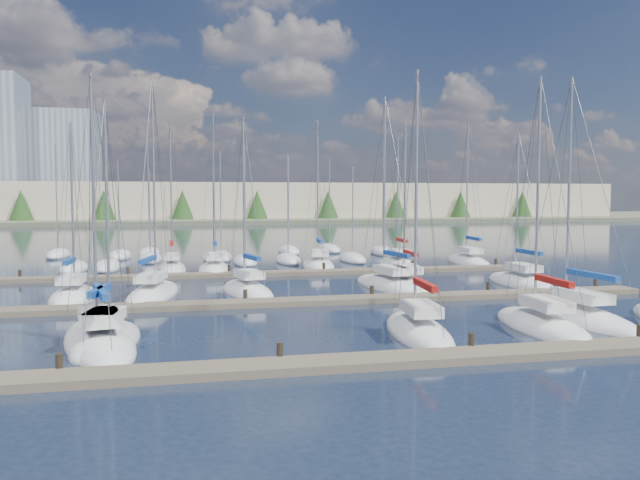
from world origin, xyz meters
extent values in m
plane|color=#1E293D|center=(0.00, 60.00, 0.00)|extent=(400.00, 400.00, 0.00)
cube|color=#6B5E4C|center=(0.00, 2.00, 0.15)|extent=(44.00, 1.80, 0.35)
cylinder|color=#2D261C|center=(-12.00, 2.90, 0.30)|extent=(0.26, 0.26, 1.10)
cylinder|color=#2D261C|center=(-4.00, 2.90, 0.30)|extent=(0.26, 0.26, 1.10)
cylinder|color=#2D261C|center=(4.00, 2.90, 0.30)|extent=(0.26, 0.26, 1.10)
cylinder|color=#2D261C|center=(12.00, 2.90, 0.30)|extent=(0.26, 0.26, 1.10)
cube|color=#6B5E4C|center=(0.00, 16.00, 0.15)|extent=(44.00, 1.80, 0.35)
cylinder|color=#2D261C|center=(-12.00, 16.90, 0.30)|extent=(0.26, 0.26, 1.10)
cylinder|color=#2D261C|center=(-4.00, 16.90, 0.30)|extent=(0.26, 0.26, 1.10)
cylinder|color=#2D261C|center=(4.00, 16.90, 0.30)|extent=(0.26, 0.26, 1.10)
cylinder|color=#2D261C|center=(12.00, 16.90, 0.30)|extent=(0.26, 0.26, 1.10)
cylinder|color=#2D261C|center=(20.00, 16.90, 0.30)|extent=(0.26, 0.26, 1.10)
cube|color=#6B5E4C|center=(0.00, 30.00, 0.15)|extent=(44.00, 1.80, 0.35)
cylinder|color=#2D261C|center=(-20.00, 30.90, 0.30)|extent=(0.26, 0.26, 1.10)
cylinder|color=#2D261C|center=(-12.00, 30.90, 0.30)|extent=(0.26, 0.26, 1.10)
cylinder|color=#2D261C|center=(-4.00, 30.90, 0.30)|extent=(0.26, 0.26, 1.10)
cylinder|color=#2D261C|center=(4.00, 30.90, 0.30)|extent=(0.26, 0.26, 1.10)
cylinder|color=#2D261C|center=(12.00, 30.90, 0.30)|extent=(0.26, 0.26, 1.10)
cylinder|color=#2D261C|center=(20.00, 30.90, 0.30)|extent=(0.26, 0.26, 1.10)
ellipsoid|color=white|center=(-14.45, 20.62, 0.05)|extent=(2.79, 6.99, 1.60)
cube|color=black|center=(-14.45, 20.62, 0.05)|extent=(1.45, 3.36, 0.12)
cube|color=silver|center=(-14.46, 20.27, 1.35)|extent=(1.51, 2.46, 0.50)
cylinder|color=#9EA0A5|center=(-14.44, 21.17, 6.13)|extent=(0.14, 0.14, 10.05)
cylinder|color=#9EA0A5|center=(-14.47, 19.72, 2.40)|extent=(0.16, 2.91, 0.10)
cube|color=navy|center=(-14.47, 19.72, 2.52)|extent=(0.36, 2.69, 0.30)
ellipsoid|color=white|center=(7.93, 21.37, 0.05)|extent=(3.39, 8.37, 1.60)
cube|color=black|center=(7.93, 21.37, 0.05)|extent=(1.73, 4.03, 0.12)
cube|color=silver|center=(7.90, 20.96, 1.35)|extent=(1.72, 2.98, 0.50)
cylinder|color=#9EA0A5|center=(7.99, 22.02, 6.39)|extent=(0.14, 0.14, 10.59)
cylinder|color=#9EA0A5|center=(7.84, 20.31, 2.40)|extent=(0.41, 3.43, 0.10)
cube|color=maroon|center=(7.84, 20.31, 2.52)|extent=(0.58, 3.17, 0.30)
ellipsoid|color=white|center=(-11.24, 7.58, 0.05)|extent=(4.88, 9.59, 1.60)
cube|color=maroon|center=(-11.24, 7.58, 0.05)|extent=(2.45, 4.63, 0.12)
cube|color=silver|center=(-11.14, 7.13, 1.35)|extent=(2.26, 3.49, 0.50)
cylinder|color=#9EA0A5|center=(-11.41, 8.29, 6.47)|extent=(0.14, 0.14, 10.74)
cylinder|color=#9EA0A5|center=(-10.97, 6.42, 2.40)|extent=(0.98, 3.78, 0.10)
cube|color=navy|center=(-10.97, 6.42, 2.52)|extent=(1.11, 3.52, 0.30)
ellipsoid|color=white|center=(6.50, 21.14, 0.05)|extent=(3.79, 9.73, 1.60)
cube|color=silver|center=(6.57, 20.67, 1.35)|extent=(1.84, 3.47, 0.50)
cylinder|color=#9EA0A5|center=(6.41, 21.89, 7.30)|extent=(0.14, 0.14, 12.40)
cylinder|color=#9EA0A5|center=(6.67, 19.92, 2.40)|extent=(0.62, 3.96, 0.10)
cube|color=navy|center=(6.67, 19.92, 2.52)|extent=(0.78, 3.67, 0.30)
ellipsoid|color=white|center=(19.28, 34.96, 0.05)|extent=(3.40, 9.19, 1.60)
cube|color=black|center=(19.28, 34.96, 0.05)|extent=(1.74, 4.42, 0.12)
cube|color=silver|center=(19.25, 34.51, 1.35)|extent=(1.71, 3.26, 0.50)
cylinder|color=#9EA0A5|center=(19.35, 35.68, 7.47)|extent=(0.14, 0.14, 12.75)
cylinder|color=#9EA0A5|center=(19.18, 33.79, 2.40)|extent=(0.43, 3.77, 0.10)
cube|color=navy|center=(19.18, 33.79, 2.52)|extent=(0.60, 3.49, 0.30)
ellipsoid|color=white|center=(-5.03, 33.67, 0.05)|extent=(2.89, 7.66, 1.60)
cube|color=silver|center=(-5.04, 33.29, 1.35)|extent=(1.57, 2.69, 0.50)
cylinder|color=#9EA0A5|center=(-5.02, 34.28, 7.32)|extent=(0.14, 0.14, 12.44)
cylinder|color=#9EA0A5|center=(-5.05, 32.68, 2.40)|extent=(0.15, 3.20, 0.10)
cube|color=navy|center=(-5.05, 32.68, 2.52)|extent=(0.35, 2.95, 0.30)
ellipsoid|color=white|center=(11.85, 34.05, 0.05)|extent=(4.10, 9.18, 1.60)
cube|color=maroon|center=(11.85, 34.05, 0.05)|extent=(2.09, 4.42, 0.12)
cube|color=silver|center=(11.80, 33.60, 1.35)|extent=(2.06, 3.28, 0.50)
cylinder|color=#9EA0A5|center=(11.92, 34.75, 6.57)|extent=(0.14, 0.14, 10.93)
cylinder|color=#9EA0A5|center=(11.72, 32.90, 2.40)|extent=(0.51, 3.72, 0.10)
cube|color=maroon|center=(11.72, 32.90, 2.52)|extent=(0.68, 3.45, 0.30)
ellipsoid|color=white|center=(12.47, 8.23, 0.05)|extent=(3.11, 9.63, 1.60)
cube|color=black|center=(12.47, 8.23, 0.05)|extent=(1.60, 4.63, 0.12)
cube|color=silver|center=(12.49, 7.76, 1.35)|extent=(1.62, 3.39, 0.50)
cylinder|color=#9EA0A5|center=(12.43, 8.99, 6.91)|extent=(0.14, 0.14, 11.63)
cylinder|color=#9EA0A5|center=(12.53, 7.00, 2.40)|extent=(0.29, 4.00, 0.10)
cube|color=navy|center=(12.53, 7.00, 2.52)|extent=(0.47, 3.69, 0.30)
ellipsoid|color=white|center=(16.47, 20.61, 0.05)|extent=(2.70, 8.45, 1.60)
cube|color=silver|center=(16.47, 20.19, 1.35)|extent=(1.47, 2.96, 0.50)
cylinder|color=#9EA0A5|center=(16.48, 21.28, 6.08)|extent=(0.14, 0.14, 9.96)
cylinder|color=#9EA0A5|center=(16.46, 19.51, 2.40)|extent=(0.14, 3.54, 0.10)
cube|color=navy|center=(16.46, 19.51, 2.52)|extent=(0.34, 3.26, 0.30)
ellipsoid|color=white|center=(4.45, 35.21, 0.05)|extent=(3.79, 8.69, 1.60)
cube|color=maroon|center=(4.45, 35.21, 0.05)|extent=(1.93, 4.18, 0.12)
cube|color=silver|center=(4.40, 34.79, 1.35)|extent=(1.89, 3.11, 0.50)
cylinder|color=#9EA0A5|center=(4.53, 35.87, 7.27)|extent=(0.14, 0.14, 12.35)
cylinder|color=#9EA0A5|center=(4.32, 34.12, 2.40)|extent=(0.52, 3.52, 0.10)
cube|color=navy|center=(4.32, 34.12, 2.52)|extent=(0.69, 3.26, 0.30)
ellipsoid|color=white|center=(3.07, 6.49, 0.05)|extent=(3.27, 8.15, 1.60)
cube|color=maroon|center=(3.07, 6.49, 0.05)|extent=(1.67, 3.92, 0.12)
cube|color=silver|center=(3.03, 6.10, 1.35)|extent=(1.64, 2.90, 0.50)
cylinder|color=#9EA0A5|center=(3.13, 7.12, 6.71)|extent=(0.14, 0.14, 11.22)
cylinder|color=#9EA0A5|center=(2.96, 5.47, 2.40)|extent=(0.44, 3.33, 0.10)
cube|color=maroon|center=(2.96, 5.47, 2.52)|extent=(0.61, 3.08, 0.30)
ellipsoid|color=white|center=(-8.64, 34.68, 0.05)|extent=(2.40, 7.70, 1.60)
cube|color=black|center=(-8.64, 34.68, 0.05)|extent=(1.25, 3.70, 0.12)
cube|color=silver|center=(-8.63, 34.29, 1.35)|extent=(1.31, 2.70, 0.50)
cylinder|color=#9EA0A5|center=(-8.65, 35.29, 7.14)|extent=(0.14, 0.14, 12.07)
cylinder|color=#9EA0A5|center=(-8.63, 33.68, 2.40)|extent=(0.14, 3.22, 0.10)
cube|color=maroon|center=(-8.63, 33.68, 2.52)|extent=(0.33, 2.97, 0.30)
ellipsoid|color=white|center=(9.42, 6.48, 0.05)|extent=(3.16, 8.33, 1.60)
cube|color=silver|center=(9.39, 6.07, 1.35)|extent=(1.63, 2.95, 0.50)
cylinder|color=#9EA0A5|center=(9.46, 7.13, 6.70)|extent=(0.14, 0.14, 11.20)
cylinder|color=#9EA0A5|center=(9.35, 5.42, 2.40)|extent=(0.32, 3.43, 0.10)
cube|color=maroon|center=(9.35, 5.42, 2.52)|extent=(0.50, 3.17, 0.30)
ellipsoid|color=white|center=(-3.50, 20.79, 0.05)|extent=(4.11, 7.70, 1.60)
cube|color=maroon|center=(-3.50, 20.79, 0.05)|extent=(2.07, 3.72, 0.12)
cube|color=silver|center=(-3.42, 20.44, 1.35)|extent=(1.94, 2.81, 0.50)
cylinder|color=#9EA0A5|center=(-3.63, 21.36, 6.41)|extent=(0.14, 0.14, 10.63)
cylinder|color=#9EA0A5|center=(-3.29, 19.87, 2.40)|extent=(0.78, 3.02, 0.10)
cube|color=navy|center=(-3.29, 19.87, 2.52)|extent=(0.92, 2.82, 0.30)
ellipsoid|color=white|center=(-10.92, 7.56, 0.05)|extent=(3.48, 6.93, 1.60)
cube|color=silver|center=(-10.97, 7.24, 1.35)|extent=(1.71, 2.50, 0.50)
cylinder|color=#9EA0A5|center=(-10.84, 8.09, 5.87)|extent=(0.14, 0.14, 9.53)
cylinder|color=#9EA0A5|center=(-11.06, 6.71, 2.40)|extent=(0.53, 2.76, 0.10)
cube|color=navy|center=(-11.06, 6.71, 2.52)|extent=(0.70, 2.57, 0.30)
ellipsoid|color=white|center=(-9.59, 20.78, 0.05)|extent=(4.33, 9.51, 1.60)
cube|color=silver|center=(-9.68, 20.33, 1.35)|extent=(2.03, 3.43, 0.50)
cylinder|color=#9EA0A5|center=(-9.45, 21.50, 7.61)|extent=(0.14, 0.14, 13.02)
cylinder|color=#9EA0A5|center=(-9.82, 19.61, 2.40)|extent=(0.84, 3.80, 0.10)
cube|color=navy|center=(-9.82, 19.61, 2.52)|extent=(0.98, 3.54, 0.30)
cylinder|color=#9EA0A5|center=(-20.75, 49.89, 6.50)|extent=(0.12, 0.12, 11.20)
ellipsoid|color=white|center=(-20.75, 49.89, 0.25)|extent=(2.20, 6.40, 1.40)
cylinder|color=#9EA0A5|center=(-3.94, 43.45, 5.97)|extent=(0.12, 0.12, 10.14)
ellipsoid|color=white|center=(-3.94, 43.45, 0.25)|extent=(2.20, 6.40, 1.40)
cylinder|color=#9EA0A5|center=(-4.68, 43.24, 6.14)|extent=(0.12, 0.12, 10.49)
ellipsoid|color=white|center=(-4.68, 43.24, 0.25)|extent=(2.20, 6.40, 1.40)
cylinder|color=#9EA0A5|center=(9.07, 50.53, 5.93)|extent=(0.12, 0.12, 10.06)
ellipsoid|color=white|center=(9.07, 50.53, 0.25)|extent=(2.20, 6.40, 1.40)
cylinder|color=#9EA0A5|center=(-14.23, 47.33, 5.60)|extent=(0.12, 0.12, 9.39)
ellipsoid|color=white|center=(-14.23, 47.33, 0.25)|extent=(2.20, 6.40, 1.40)
cylinder|color=#9EA0A5|center=(-16.97, 36.19, 5.83)|extent=(0.12, 0.12, 9.85)
ellipsoid|color=white|center=(-16.97, 36.19, 0.25)|extent=(2.20, 6.40, 1.40)
cylinder|color=#9EA0A5|center=(-14.23, 36.83, 5.55)|extent=(0.12, 0.12, 9.30)
ellipsoid|color=white|center=(-14.23, 36.83, 0.25)|extent=(2.20, 6.40, 1.40)
cylinder|color=#9EA0A5|center=(13.97, 45.41, 6.74)|extent=(0.12, 0.12, 11.68)
ellipsoid|color=white|center=(13.97, 45.41, 0.25)|extent=(2.20, 6.40, 1.40)
cylinder|color=#9EA0A5|center=(2.31, 39.32, 5.78)|extent=(0.12, 0.12, 9.76)
ellipsoid|color=white|center=(2.31, 39.32, 0.25)|extent=(2.20, 6.40, 1.40)
cylinder|color=#9EA0A5|center=(-11.34, 49.91, 6.87)|extent=(0.12, 0.12, 11.95)
ellipsoid|color=white|center=(-11.34, 49.91, 0.25)|extent=(2.20, 6.40, 1.40)
cylinder|color=#9EA0A5|center=(8.76, 39.06, 5.13)|extent=(0.12, 0.12, 8.46)
ellipsoid|color=white|center=(8.76, 39.06, 0.25)|extent=(2.20, 6.40, 1.40)
cylinder|color=#9EA0A5|center=(-10.91, 43.47, 4.96)|extent=(0.12, 0.12, 8.12)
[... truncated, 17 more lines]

